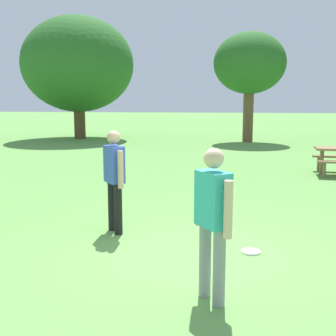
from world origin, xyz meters
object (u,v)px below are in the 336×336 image
Objects in this scene: tree_broad_center at (250,64)px; person_catcher at (213,215)px; person_thrower at (114,175)px; frisbee at (251,252)px; tree_tall_left at (78,65)px.

person_catcher is at bearing -94.22° from tree_broad_center.
tree_broad_center is (2.88, 15.03, 2.83)m from person_thrower.
person_catcher reaches higher than frisbee.
tree_tall_left is at bearing 112.90° from person_catcher.
person_thrower is 0.31× the size of tree_broad_center.
tree_broad_center is (0.76, 15.69, 3.76)m from frisbee.
person_thrower is 2.41m from frisbee.
person_catcher is 1.85m from frisbee.
tree_tall_left is (-7.53, 17.84, 2.94)m from person_catcher.
person_thrower is at bearing -69.26° from tree_tall_left.
person_thrower is 1.00× the size of person_catcher.
tree_tall_left is at bearing 116.24° from frisbee.
person_thrower is 6.14× the size of frisbee.
tree_tall_left is 8.83m from tree_broad_center.
person_thrower is 16.99m from tree_tall_left.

